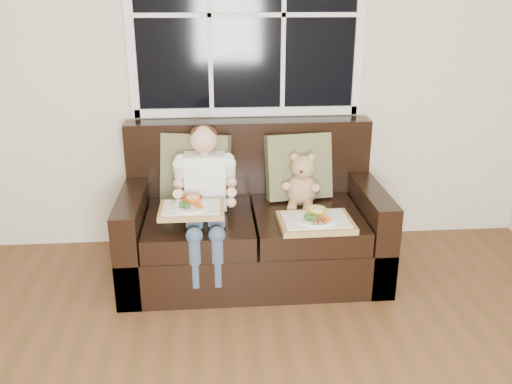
{
  "coord_description": "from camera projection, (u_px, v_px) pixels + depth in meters",
  "views": [
    {
      "loc": [
        -0.11,
        -1.33,
        1.81
      ],
      "look_at": [
        0.15,
        1.85,
        0.61
      ],
      "focal_mm": 38.0,
      "sensor_mm": 36.0,
      "label": 1
    }
  ],
  "objects": [
    {
      "name": "child",
      "position": [
        205.0,
        186.0,
        3.41
      ],
      "size": [
        0.38,
        0.6,
        0.87
      ],
      "color": "white",
      "rests_on": "loveseat"
    },
    {
      "name": "room_walls",
      "position": [
        257.0,
        83.0,
        1.32
      ],
      "size": [
        4.52,
        5.02,
        2.71
      ],
      "color": "beige",
      "rests_on": "ground"
    },
    {
      "name": "tray_left",
      "position": [
        192.0,
        208.0,
        3.26
      ],
      "size": [
        0.39,
        0.3,
        0.09
      ],
      "rotation": [
        0.0,
        0.0,
        -0.0
      ],
      "color": "#A37949",
      "rests_on": "child"
    },
    {
      "name": "loveseat",
      "position": [
        252.0,
        226.0,
        3.67
      ],
      "size": [
        1.7,
        0.92,
        0.96
      ],
      "color": "black",
      "rests_on": "ground"
    },
    {
      "name": "window_back",
      "position": [
        247.0,
        15.0,
        3.63
      ],
      "size": [
        1.62,
        0.04,
        1.37
      ],
      "color": "black",
      "rests_on": "room_walls"
    },
    {
      "name": "pillow_right",
      "position": [
        298.0,
        166.0,
        3.71
      ],
      "size": [
        0.47,
        0.26,
        0.46
      ],
      "rotation": [
        -0.21,
        0.0,
        0.14
      ],
      "color": "brown",
      "rests_on": "loveseat"
    },
    {
      "name": "pillow_left",
      "position": [
        196.0,
        168.0,
        3.65
      ],
      "size": [
        0.5,
        0.31,
        0.47
      ],
      "rotation": [
        -0.21,
        0.0,
        -0.25
      ],
      "color": "brown",
      "rests_on": "loveseat"
    },
    {
      "name": "teddy_bear",
      "position": [
        302.0,
        184.0,
        3.6
      ],
      "size": [
        0.25,
        0.3,
        0.37
      ],
      "rotation": [
        0.0,
        0.0,
        -0.23
      ],
      "color": "tan",
      "rests_on": "loveseat"
    },
    {
      "name": "tray_right",
      "position": [
        316.0,
        221.0,
        3.31
      ],
      "size": [
        0.46,
        0.35,
        0.1
      ],
      "rotation": [
        0.0,
        0.0,
        0.03
      ],
      "color": "#A37949",
      "rests_on": "loveseat"
    }
  ]
}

